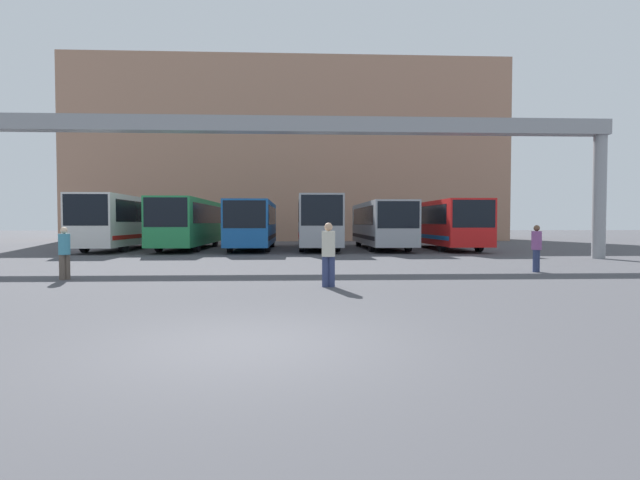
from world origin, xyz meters
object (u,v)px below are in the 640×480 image
Objects in this scene: bus_slot_4 at (381,223)px; pedestrian_far_center at (64,252)px; bus_slot_0 at (123,220)px; bus_slot_3 at (317,220)px; bus_slot_5 at (446,222)px; bus_slot_2 at (253,222)px; pedestrian_mid_left at (328,253)px; pedestrian_near_left at (536,247)px; bus_slot_1 at (190,221)px.

bus_slot_4 is 6.97× the size of pedestrian_far_center.
bus_slot_3 is at bearing 2.14° from bus_slot_0.
pedestrian_far_center is at bearing -135.45° from bus_slot_5.
bus_slot_2 reaches higher than pedestrian_far_center.
pedestrian_near_left is (7.44, 3.64, -0.04)m from pedestrian_mid_left.
bus_slot_0 is 7.04× the size of pedestrian_far_center.
bus_slot_0 is 24.51m from pedestrian_near_left.
bus_slot_3 is at bearing -166.63° from pedestrian_far_center.
bus_slot_4 is 6.45× the size of pedestrian_mid_left.
bus_slot_5 reaches higher than bus_slot_4.
bus_slot_0 is 8.21m from bus_slot_2.
bus_slot_0 reaches higher than pedestrian_mid_left.
pedestrian_mid_left is (-0.51, -19.26, -0.98)m from bus_slot_3.
bus_slot_2 is 6.12× the size of pedestrian_mid_left.
pedestrian_near_left is at bearing -94.96° from bus_slot_5.
pedestrian_mid_left is 8.28m from pedestrian_near_left.
bus_slot_3 is 1.09× the size of bus_slot_4.
bus_slot_2 reaches higher than pedestrian_mid_left.
bus_slot_1 is 1.18× the size of bus_slot_5.
bus_slot_3 is 19.29m from pedestrian_mid_left.
bus_slot_1 is 17.16m from pedestrian_far_center.
bus_slot_0 is 6.52× the size of pedestrian_mid_left.
pedestrian_far_center is at bearing -115.72° from bus_slot_3.
bus_slot_5 is at bearing -121.12° from pedestrian_mid_left.
bus_slot_5 is 6.20× the size of pedestrian_near_left.
bus_slot_4 is at bearing -177.49° from pedestrian_far_center.
bus_slot_1 reaches higher than pedestrian_far_center.
bus_slot_1 is 8.20m from bus_slot_3.
bus_slot_0 is 1.01× the size of bus_slot_4.
bus_slot_2 is 18.82m from pedestrian_mid_left.
bus_slot_3 is 1.20× the size of bus_slot_5.
bus_slot_1 is 16.43m from bus_slot_5.
bus_slot_1 is 6.95× the size of pedestrian_mid_left.
bus_slot_3 is 7.42× the size of pedestrian_near_left.
pedestrian_mid_left is (11.80, -18.80, -0.99)m from bus_slot_0.
pedestrian_near_left is at bearing -159.58° from pedestrian_mid_left.
bus_slot_2 is 4.18m from bus_slot_3.
pedestrian_far_center is at bearing -126.57° from bus_slot_4.
bus_slot_5 is at bearing -6.84° from bus_slot_3.
bus_slot_4 is 6.79× the size of pedestrian_near_left.
bus_slot_1 is at bearing 176.87° from bus_slot_5.
bus_slot_4 is (16.40, -0.05, -0.19)m from bus_slot_0.
pedestrian_near_left is at bearing -66.07° from bus_slot_3.
bus_slot_1 is 7.31× the size of pedestrian_near_left.
pedestrian_mid_left is at bearing -115.48° from bus_slot_5.
bus_slot_4 is at bearing -109.45° from pedestrian_mid_left.
bus_slot_2 is at bearing -155.24° from pedestrian_far_center.
bus_slot_0 reaches higher than pedestrian_near_left.
bus_slot_5 is 6.38× the size of pedestrian_far_center.
bus_slot_2 is (8.20, -0.34, -0.17)m from bus_slot_0.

